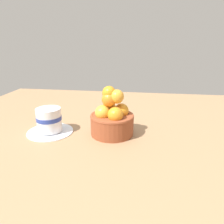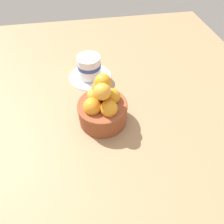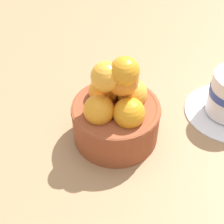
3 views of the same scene
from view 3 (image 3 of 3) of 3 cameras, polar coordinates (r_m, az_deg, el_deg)
The scene contains 2 objects.
ground_plane at distance 54.93cm, azimuth 0.61°, elevation -5.37°, with size 128.56×111.98×3.97cm, color #997551.
terracotta_bowl at distance 49.57cm, azimuth 0.71°, elevation 0.11°, with size 13.34×13.34×15.00cm.
Camera 3 is at (7.04, 35.00, 39.75)cm, focal length 53.70 mm.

